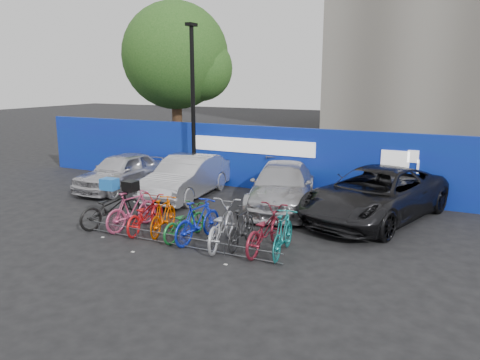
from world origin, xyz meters
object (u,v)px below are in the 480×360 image
Objects in this scene: lamppost at (193,101)px; car_0 at (122,171)px; car_2 at (282,186)px; bike_5 at (198,221)px; car_1 at (187,177)px; bike_0 at (111,208)px; car_3 at (375,194)px; bike_7 at (241,227)px; bike_2 at (145,214)px; bike_8 at (265,229)px; bike_1 at (132,210)px; bike_9 at (283,234)px; bike_6 at (221,225)px; tree at (180,59)px; bike_rack at (178,241)px; bike_4 at (184,222)px; bike_3 at (163,216)px.

lamppost is 1.50× the size of car_0.
car_2 is 2.61× the size of bike_5.
car_1 reaches higher than bike_0.
car_3 is (6.47, 0.18, 0.04)m from car_1.
bike_7 is at bearing -26.64° from car_0.
bike_2 is at bearing -165.02° from bike_0.
lamppost is at bearing 108.05° from car_1.
bike_2 is at bearing 2.71° from bike_8.
bike_8 is at bearing -169.38° from bike_1.
bike_9 is (5.04, -3.71, -0.20)m from car_1.
tree is at bearing -64.35° from bike_6.
bike_rack is at bearing -178.54° from bike_0.
bike_7 is 0.64m from bike_8.
bike_4 is 2.74m from bike_9.
bike_7 is (4.10, 0.09, -0.02)m from bike_0.
bike_0 is 0.97× the size of bike_6.
car_0 is at bearing -32.33° from bike_7.
car_3 reaches higher than bike_4.
bike_5 is at bearing 5.84° from bike_8.
bike_6 is 1.22× the size of bike_7.
car_3 reaches higher than bike_7.
bike_2 is 4.04m from bike_9.
bike_9 is (3.46, -0.04, 0.03)m from bike_3.
lamppost is 7.54m from bike_7.
bike_6 is at bearing 171.69° from bike_2.
bike_5 reaches higher than bike_8.
bike_8 is 0.50m from bike_9.
tree is 4.53× the size of bike_4.
car_3 is 5.44m from bike_5.
bike_1 is 3.36m from bike_7.
bike_9 is at bearing 173.77° from bike_2.
bike_7 is at bearing -47.77° from car_1.
bike_3 is at bearing 143.63° from bike_rack.
car_1 is at bearing 2.72° from car_0.
lamppost is at bearing 118.07° from bike_rack.
bike_6 is (0.68, -0.02, -0.01)m from bike_5.
bike_5 is 2.31m from bike_9.
car_2 is at bearing -128.25° from bike_2.
bike_2 reaches higher than bike_rack.
bike_6 is (0.92, 0.55, 0.39)m from bike_rack.
bike_0 reaches higher than bike_2.
bike_0 is 1.14× the size of bike_9.
car_1 is 2.42× the size of bike_1.
bike_5 is at bearing -179.49° from bike_4.
bike_9 is at bearing 174.24° from bike_8.
bike_5 is (5.58, -3.70, -0.14)m from car_0.
lamppost is 6.98m from bike_5.
bike_9 is (2.74, 0.04, 0.08)m from bike_4.
car_1 is 5.83m from bike_8.
car_3 is at bearing -11.64° from lamppost.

